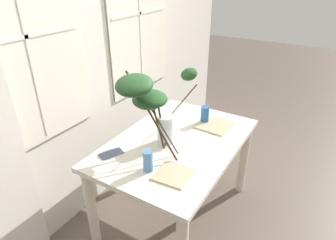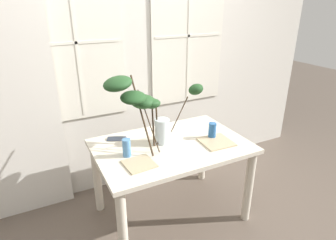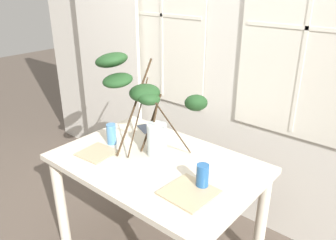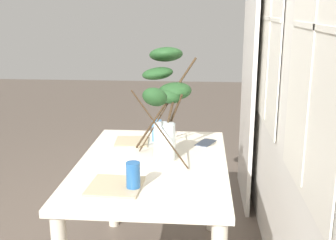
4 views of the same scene
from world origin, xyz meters
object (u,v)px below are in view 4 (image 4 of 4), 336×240
at_px(plate_square_left, 132,141).
at_px(vase_with_branches, 166,93).
at_px(drinking_glass_blue_left, 157,131).
at_px(plate_square_right, 115,186).
at_px(dining_table, 153,181).
at_px(drinking_glass_blue_right, 133,176).

bearing_deg(plate_square_left, vase_with_branches, 54.61).
bearing_deg(drinking_glass_blue_left, plate_square_right, -9.41).
bearing_deg(plate_square_right, dining_table, 158.49).
height_order(drinking_glass_blue_right, plate_square_right, drinking_glass_blue_right).
relative_size(dining_table, plate_square_left, 5.97).
xyz_separation_m(dining_table, plate_square_left, (-0.36, -0.18, 0.12)).
relative_size(drinking_glass_blue_left, drinking_glass_blue_right, 1.03).
bearing_deg(drinking_glass_blue_right, dining_table, 172.70).
height_order(dining_table, vase_with_branches, vase_with_branches).
bearing_deg(vase_with_branches, plate_square_left, -125.39).
xyz_separation_m(dining_table, plate_square_right, (0.36, -0.14, 0.12)).
relative_size(drinking_glass_blue_right, plate_square_left, 0.65).
relative_size(drinking_glass_blue_right, plate_square_right, 0.54).
bearing_deg(dining_table, drinking_glass_blue_left, -177.67).
height_order(drinking_glass_blue_left, plate_square_right, drinking_glass_blue_left).
bearing_deg(drinking_glass_blue_left, drinking_glass_blue_right, -2.39).
relative_size(dining_table, vase_with_branches, 1.47).
distance_m(drinking_glass_blue_right, plate_square_left, 0.76).
height_order(drinking_glass_blue_right, plate_square_left, drinking_glass_blue_right).
xyz_separation_m(drinking_glass_blue_left, plate_square_left, (0.04, -0.16, -0.07)).
bearing_deg(vase_with_branches, drinking_glass_blue_left, -159.22).
xyz_separation_m(vase_with_branches, plate_square_left, (-0.17, -0.24, -0.36)).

